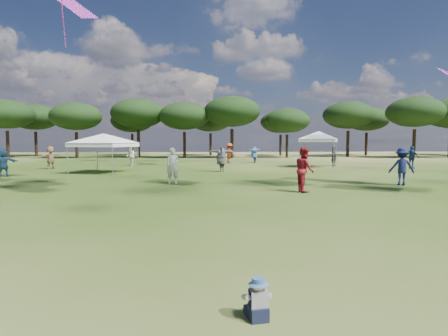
{
  "coord_description": "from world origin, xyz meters",
  "views": [
    {
      "loc": [
        -0.46,
        -1.78,
        2.05
      ],
      "look_at": [
        -0.14,
        3.53,
        1.67
      ],
      "focal_mm": 30.0,
      "sensor_mm": 36.0,
      "label": 1
    }
  ],
  "objects": [
    {
      "name": "festival_crowd",
      "position": [
        -0.26,
        24.0,
        0.87
      ],
      "size": [
        28.34,
        22.0,
        1.9
      ],
      "color": "maroon",
      "rests_on": "ground"
    },
    {
      "name": "toddler",
      "position": [
        0.18,
        2.36,
        0.22
      ],
      "size": [
        0.35,
        0.38,
        0.49
      ],
      "rotation": [
        0.0,
        0.0,
        0.16
      ],
      "color": "black",
      "rests_on": "ground"
    },
    {
      "name": "tent_left",
      "position": [
        -6.75,
        22.76,
        2.42
      ],
      "size": [
        6.34,
        6.34,
        2.85
      ],
      "rotation": [
        0.0,
        0.0,
        -0.33
      ],
      "color": "gray",
      "rests_on": "ground"
    },
    {
      "name": "tent_right",
      "position": [
        8.83,
        27.55,
        2.71
      ],
      "size": [
        5.1,
        5.1,
        3.14
      ],
      "rotation": [
        0.0,
        0.0,
        -0.41
      ],
      "color": "gray",
      "rests_on": "ground"
    },
    {
      "name": "tree_line",
      "position": [
        2.39,
        47.41,
        5.42
      ],
      "size": [
        108.78,
        17.63,
        7.77
      ],
      "color": "black",
      "rests_on": "ground"
    }
  ]
}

